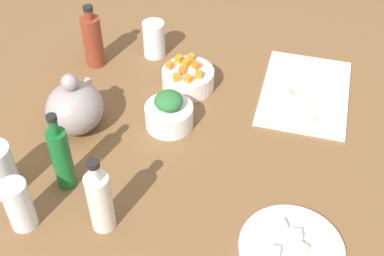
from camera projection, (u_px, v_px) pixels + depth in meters
tabletop at (192, 147)px, 130.45cm from camera, size 190.00×190.00×3.00cm
cutting_board at (305, 92)px, 143.12cm from camera, size 34.55×24.97×1.00cm
plate_tofu at (291, 248)px, 106.03cm from camera, size 21.91×21.91×1.20cm
bowl_greens at (169, 116)px, 132.16cm from camera, size 12.45×12.45×6.08cm
bowl_carrots at (188, 79)px, 143.74cm from camera, size 14.57×14.57×5.63cm
teapot at (75, 107)px, 129.00cm from camera, size 16.80×14.22×16.83cm
bottle_0 at (61, 157)px, 113.69cm from camera, size 4.52×4.52×21.09cm
bottle_1 at (93, 40)px, 148.15cm from camera, size 5.57×5.57×19.24cm
bottle_2 at (100, 200)px, 105.65cm from camera, size 5.21×5.21×19.75cm
drinking_glass_0 at (154, 39)px, 153.45cm from camera, size 6.63×6.63×10.98cm
drinking_glass_1 at (19, 205)px, 107.08cm from camera, size 5.71×5.71×12.61cm
carrot_cube_0 at (196, 65)px, 142.15cm from camera, size 2.50×2.50×1.80cm
carrot_cube_1 at (192, 57)px, 144.90cm from camera, size 2.05×2.05×1.80cm
carrot_cube_2 at (177, 77)px, 138.30cm from camera, size 2.51×2.51×1.80cm
carrot_cube_3 at (179, 59)px, 144.37cm from camera, size 2.24×2.24×1.80cm
carrot_cube_4 at (199, 74)px, 139.16cm from camera, size 1.84×1.84×1.80cm
carrot_cube_5 at (182, 70)px, 140.56cm from camera, size 1.96×1.96×1.80cm
carrot_cube_6 at (170, 65)px, 142.28cm from camera, size 2.42×2.42×1.80cm
carrot_cube_7 at (189, 79)px, 137.82cm from camera, size 2.38×2.38×1.80cm
carrot_cube_8 at (186, 63)px, 142.85cm from camera, size 2.46×2.46×1.80cm
chopped_greens_mound at (169, 101)px, 128.63cm from camera, size 8.14×8.02×4.21cm
tofu_cube_0 at (301, 250)px, 103.71cm from camera, size 2.94×2.94×2.20cm
tofu_cube_1 at (296, 236)px, 106.25cm from camera, size 2.75×2.75×2.20cm
tofu_cube_2 at (280, 226)px, 107.97cm from camera, size 3.05×3.05×2.20cm
tofu_cube_3 at (274, 253)px, 103.23cm from camera, size 2.33×2.33×2.20cm
dumpling_0 at (309, 115)px, 133.78cm from camera, size 7.28×7.28×2.20cm
dumpling_1 at (287, 93)px, 140.26cm from camera, size 7.02×6.66×2.23cm
dumpling_2 at (301, 67)px, 148.80cm from camera, size 4.94×4.89×2.46cm
dumpling_3 at (279, 108)px, 135.87cm from camera, size 4.85×5.12×2.08cm
dumpling_4 at (314, 100)px, 137.82cm from camera, size 6.44×6.10×2.53cm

